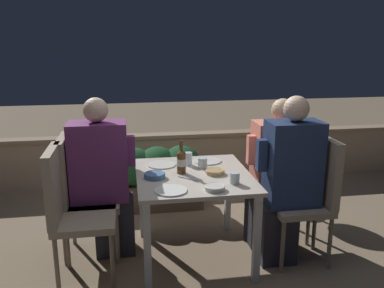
{
  "coord_description": "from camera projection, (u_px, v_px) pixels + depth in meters",
  "views": [
    {
      "loc": [
        -0.48,
        -2.92,
        1.74
      ],
      "look_at": [
        0.0,
        0.07,
        0.93
      ],
      "focal_mm": 38.0,
      "sensor_mm": 36.0,
      "label": 1
    }
  ],
  "objects": [
    {
      "name": "bowl_2",
      "position": [
        215.0,
        171.0,
        3.12
      ],
      "size": [
        0.15,
        0.15,
        0.03
      ],
      "color": "tan",
      "rests_on": "dining_table"
    },
    {
      "name": "person_coral_top",
      "position": [
        275.0,
        173.0,
        3.4
      ],
      "size": [
        0.51,
        0.26,
        1.26
      ],
      "color": "#282833",
      "rests_on": "ground_plane"
    },
    {
      "name": "plate_0",
      "position": [
        162.0,
        165.0,
        3.33
      ],
      "size": [
        0.23,
        0.23,
        0.01
      ],
      "color": "silver",
      "rests_on": "dining_table"
    },
    {
      "name": "person_purple_stripe",
      "position": [
        104.0,
        178.0,
        3.21
      ],
      "size": [
        0.51,
        0.26,
        1.29
      ],
      "color": "#282833",
      "rests_on": "ground_plane"
    },
    {
      "name": "parapet_wall",
      "position": [
        170.0,
        157.0,
        4.96
      ],
      "size": [
        9.0,
        0.18,
        0.6
      ],
      "color": "tan",
      "rests_on": "ground_plane"
    },
    {
      "name": "plate_2",
      "position": [
        171.0,
        190.0,
        2.78
      ],
      "size": [
        0.23,
        0.23,
        0.01
      ],
      "color": "white",
      "rests_on": "dining_table"
    },
    {
      "name": "chair_left_far",
      "position": [
        78.0,
        187.0,
        3.2
      ],
      "size": [
        0.44,
        0.44,
        0.99
      ],
      "color": "gray",
      "rests_on": "ground_plane"
    },
    {
      "name": "chair_left_near",
      "position": [
        69.0,
        203.0,
        2.88
      ],
      "size": [
        0.44,
        0.44,
        0.99
      ],
      "color": "gray",
      "rests_on": "ground_plane"
    },
    {
      "name": "plate_1",
      "position": [
        207.0,
        161.0,
        3.44
      ],
      "size": [
        0.24,
        0.24,
        0.01
      ],
      "color": "silver",
      "rests_on": "dining_table"
    },
    {
      "name": "planter_hedge",
      "position": [
        158.0,
        174.0,
        4.19
      ],
      "size": [
        0.9,
        0.47,
        0.65
      ],
      "color": "brown",
      "rests_on": "ground_plane"
    },
    {
      "name": "bowl_1",
      "position": [
        155.0,
        175.0,
        3.03
      ],
      "size": [
        0.16,
        0.16,
        0.04
      ],
      "color": "#4C709E",
      "rests_on": "dining_table"
    },
    {
      "name": "chair_right_far",
      "position": [
        299.0,
        176.0,
        3.44
      ],
      "size": [
        0.44,
        0.44,
        0.99
      ],
      "color": "gray",
      "rests_on": "ground_plane"
    },
    {
      "name": "potted_plant",
      "position": [
        289.0,
        162.0,
        4.16
      ],
      "size": [
        0.37,
        0.37,
        0.79
      ],
      "color": "#9E5638",
      "rests_on": "ground_plane"
    },
    {
      "name": "glass_cup_0",
      "position": [
        235.0,
        178.0,
        2.91
      ],
      "size": [
        0.07,
        0.07,
        0.08
      ],
      "color": "silver",
      "rests_on": "dining_table"
    },
    {
      "name": "glass_cup_1",
      "position": [
        188.0,
        159.0,
        3.33
      ],
      "size": [
        0.07,
        0.07,
        0.11
      ],
      "color": "silver",
      "rests_on": "dining_table"
    },
    {
      "name": "glass_cup_2",
      "position": [
        203.0,
        163.0,
        3.26
      ],
      "size": [
        0.07,
        0.07,
        0.08
      ],
      "color": "silver",
      "rests_on": "dining_table"
    },
    {
      "name": "fork_0",
      "position": [
        188.0,
        178.0,
        3.02
      ],
      "size": [
        0.14,
        0.13,
        0.01
      ],
      "color": "silver",
      "rests_on": "dining_table"
    },
    {
      "name": "beer_bottle",
      "position": [
        181.0,
        161.0,
        3.12
      ],
      "size": [
        0.07,
        0.07,
        0.26
      ],
      "color": "brown",
      "rests_on": "dining_table"
    },
    {
      "name": "ground_plane",
      "position": [
        193.0,
        256.0,
        3.31
      ],
      "size": [
        16.0,
        16.0,
        0.0
      ],
      "primitive_type": "plane",
      "color": "#847056"
    },
    {
      "name": "chair_right_near",
      "position": [
        312.0,
        189.0,
        3.16
      ],
      "size": [
        0.44,
        0.44,
        0.99
      ],
      "color": "gray",
      "rests_on": "ground_plane"
    },
    {
      "name": "dining_table",
      "position": [
        193.0,
        185.0,
        3.15
      ],
      "size": [
        0.87,
        0.94,
        0.71
      ],
      "color": "#BCB2A3",
      "rests_on": "ground_plane"
    },
    {
      "name": "person_navy_jumper",
      "position": [
        288.0,
        181.0,
        3.1
      ],
      "size": [
        0.49,
        0.26,
        1.32
      ],
      "color": "#282833",
      "rests_on": "ground_plane"
    },
    {
      "name": "bowl_0",
      "position": [
        215.0,
        187.0,
        2.8
      ],
      "size": [
        0.14,
        0.14,
        0.03
      ],
      "color": "beige",
      "rests_on": "dining_table"
    }
  ]
}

